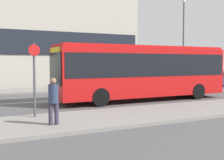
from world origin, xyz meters
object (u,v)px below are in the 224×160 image
object	(u,v)px
pedestrian_near_stop	(53,98)
parked_car_1	(219,79)
bus_stop_sign	(34,74)
street_lamp	(183,34)
city_bus	(143,69)
parked_car_0	(179,81)

from	to	relation	value
pedestrian_near_stop	parked_car_1	bearing A→B (deg)	32.54
parked_car_1	bus_stop_sign	distance (m)	21.04
parked_car_1	street_lamp	size ratio (longest dim) A/B	0.53
bus_stop_sign	pedestrian_near_stop	bearing A→B (deg)	-79.83
bus_stop_sign	parked_car_1	bearing A→B (deg)	24.04
parked_car_1	street_lamp	distance (m)	5.57
pedestrian_near_stop	bus_stop_sign	world-z (taller)	bus_stop_sign
city_bus	bus_stop_sign	xyz separation A→B (m)	(-6.96, -3.12, -0.05)
pedestrian_near_stop	bus_stop_sign	bearing A→B (deg)	104.21
parked_car_0	bus_stop_sign	distance (m)	16.62
parked_car_0	street_lamp	size ratio (longest dim) A/B	0.49
parked_car_0	parked_car_1	xyz separation A→B (m)	(4.97, 0.04, 0.00)
parked_car_1	bus_stop_sign	world-z (taller)	bus_stop_sign
street_lamp	city_bus	bearing A→B (deg)	-142.13
city_bus	parked_car_1	bearing A→B (deg)	20.41
street_lamp	parked_car_1	bearing A→B (deg)	-28.61
pedestrian_near_stop	street_lamp	size ratio (longest dim) A/B	0.20
parked_car_1	street_lamp	xyz separation A→B (m)	(-3.08, 1.68, 4.33)
parked_car_1	bus_stop_sign	xyz separation A→B (m)	(-19.19, -8.56, 1.14)
parked_car_0	pedestrian_near_stop	world-z (taller)	pedestrian_near_stop
parked_car_0	parked_car_1	bearing A→B (deg)	0.49
parked_car_0	bus_stop_sign	bearing A→B (deg)	-149.08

